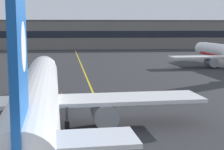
# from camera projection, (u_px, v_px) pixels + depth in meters

# --- Properties ---
(taxiway_centreline) EXTENTS (6.70, 179.90, 0.01)m
(taxiway_centreline) POSITION_uv_depth(u_px,v_px,m) (93.00, 93.00, 51.41)
(taxiway_centreline) COLOR yellow
(taxiway_centreline) RESTS_ON ground
(airliner_foreground) EXTENTS (32.24, 41.52, 11.65)m
(airliner_foreground) POSITION_uv_depth(u_px,v_px,m) (38.00, 95.00, 32.24)
(airliner_foreground) COLOR white
(airliner_foreground) RESTS_ON ground
(safety_cone_by_nose_gear) EXTENTS (0.44, 0.44, 0.55)m
(safety_cone_by_nose_gear) POSITION_uv_depth(u_px,v_px,m) (61.00, 93.00, 49.50)
(safety_cone_by_nose_gear) COLOR orange
(safety_cone_by_nose_gear) RESTS_ON ground
(terminal_building) EXTENTS (159.07, 12.40, 12.19)m
(terminal_building) POSITION_uv_depth(u_px,v_px,m) (79.00, 34.00, 149.01)
(terminal_building) COLOR slate
(terminal_building) RESTS_ON ground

